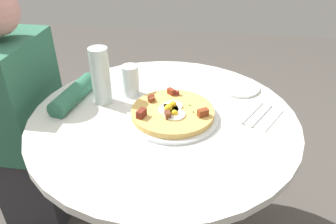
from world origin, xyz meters
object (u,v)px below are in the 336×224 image
at_px(breakfast_pizza, 172,112).
at_px(fork, 261,115).
at_px(water_glass, 131,81).
at_px(person_seated, 28,130).
at_px(bread_plate, 239,88).
at_px(dining_table, 164,151).
at_px(salt_shaker, 91,82).
at_px(knife, 252,112).
at_px(pizza_plate, 173,116).
at_px(water_bottle, 101,76).

relative_size(breakfast_pizza, fork, 1.68).
bearing_deg(water_glass, person_seated, -85.02).
xyz_separation_m(bread_plate, fork, (0.21, 0.07, 0.00)).
xyz_separation_m(person_seated, bread_plate, (-0.15, 0.92, 0.21)).
bearing_deg(dining_table, water_glass, -132.39).
bearing_deg(person_seated, salt_shaker, 104.21).
xyz_separation_m(knife, salt_shaker, (-0.11, -0.66, 0.02)).
bearing_deg(person_seated, water_glass, 94.98).
relative_size(bread_plate, fork, 0.96).
bearing_deg(bread_plate, knife, 12.92).
bearing_deg(breakfast_pizza, knife, 103.51).
height_order(fork, knife, same).
xyz_separation_m(dining_table, breakfast_pizza, (0.01, 0.03, 0.19)).
bearing_deg(breakfast_pizza, salt_shaker, -116.10).
bearing_deg(salt_shaker, water_glass, 79.23).
xyz_separation_m(bread_plate, salt_shaker, (0.08, -0.62, 0.02)).
distance_m(breakfast_pizza, bread_plate, 0.36).
bearing_deg(fork, pizza_plate, 128.16).
relative_size(breakfast_pizza, water_glass, 2.39).
xyz_separation_m(fork, salt_shaker, (-0.13, -0.69, 0.02)).
bearing_deg(fork, salt_shaker, 108.53).
xyz_separation_m(person_seated, breakfast_pizza, (0.10, 0.67, 0.23)).
xyz_separation_m(pizza_plate, water_bottle, (-0.07, -0.28, 0.11)).
bearing_deg(water_bottle, salt_shaker, -141.29).
relative_size(fork, water_glass, 1.42).
height_order(person_seated, fork, person_seated).
bearing_deg(water_bottle, knife, 89.59).
bearing_deg(dining_table, knife, 101.18).
bearing_deg(salt_shaker, dining_table, 62.41).
xyz_separation_m(pizza_plate, salt_shaker, (-0.18, -0.37, 0.02)).
relative_size(water_glass, salt_shaker, 2.70).
bearing_deg(fork, knife, 90.00).
distance_m(dining_table, breakfast_pizza, 0.19).
distance_m(knife, salt_shaker, 0.67).
bearing_deg(breakfast_pizza, water_bottle, -104.68).
height_order(breakfast_pizza, bread_plate, breakfast_pizza).
relative_size(water_bottle, salt_shaker, 4.76).
height_order(pizza_plate, knife, pizza_plate).
relative_size(dining_table, pizza_plate, 2.93).
relative_size(dining_table, bread_plate, 5.68).
height_order(person_seated, bread_plate, person_seated).
xyz_separation_m(bread_plate, water_bottle, (0.18, -0.53, 0.11)).
bearing_deg(dining_table, fork, 97.49).
bearing_deg(knife, breakfast_pizza, 132.51).
distance_m(bread_plate, knife, 0.19).
height_order(dining_table, water_bottle, water_bottle).
height_order(breakfast_pizza, water_glass, water_glass).
height_order(breakfast_pizza, water_bottle, water_bottle).
bearing_deg(breakfast_pizza, person_seated, -98.82).
relative_size(pizza_plate, bread_plate, 1.94).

